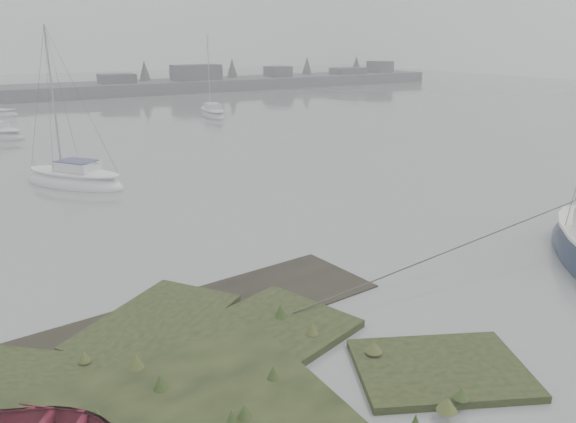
# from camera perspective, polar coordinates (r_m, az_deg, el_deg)

# --- Properties ---
(ground) EXTENTS (160.00, 160.00, 0.00)m
(ground) POSITION_cam_1_polar(r_m,az_deg,el_deg) (38.99, -19.43, 6.42)
(ground) COLOR slate
(ground) RESTS_ON ground
(far_shoreline) EXTENTS (60.00, 8.00, 4.15)m
(far_shoreline) POSITION_cam_1_polar(r_m,az_deg,el_deg) (77.81, -4.73, 12.99)
(far_shoreline) COLOR #4C4F51
(far_shoreline) RESTS_ON ground
(sailboat_white) EXTENTS (4.76, 5.57, 7.85)m
(sailboat_white) POSITION_cam_1_polar(r_m,az_deg,el_deg) (28.43, -20.83, 2.98)
(sailboat_white) COLOR white
(sailboat_white) RESTS_ON ground
(sailboat_far_b) EXTENTS (2.57, 5.52, 7.49)m
(sailboat_far_b) POSITION_cam_1_polar(r_m,az_deg,el_deg) (50.44, -7.69, 9.81)
(sailboat_far_b) COLOR #A3A8AC
(sailboat_far_b) RESTS_ON ground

